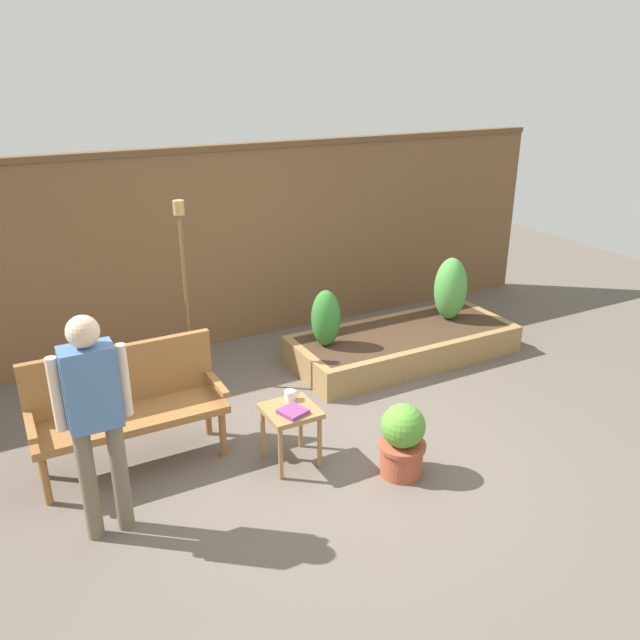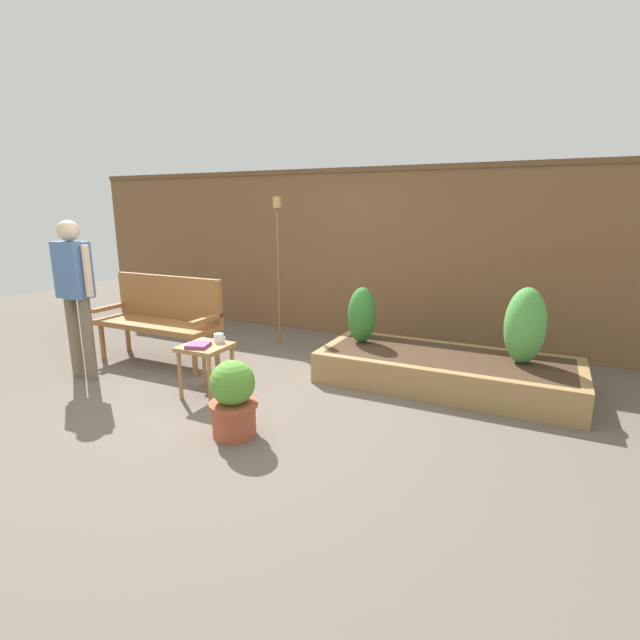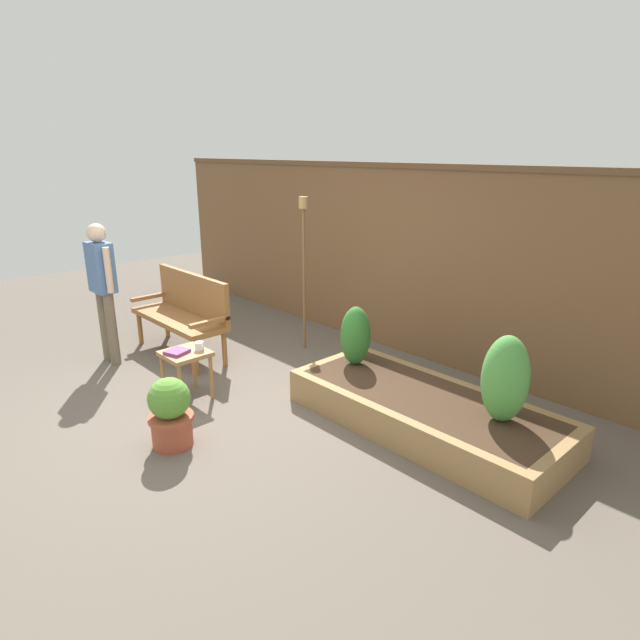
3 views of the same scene
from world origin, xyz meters
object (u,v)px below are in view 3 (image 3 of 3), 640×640
Objects in this scene: side_table at (186,360)px; potted_boxwood at (170,412)px; cup_on_table at (200,346)px; shrub_far_corner at (505,379)px; garden_bench at (185,308)px; tiki_torch at (304,248)px; shrub_near_bench at (356,336)px; person_by_bench at (103,281)px; book_on_table at (177,352)px.

side_table is 0.87m from potted_boxwood.
shrub_far_corner is at bearing 24.76° from cup_on_table.
garden_bench reaches higher than potted_boxwood.
shrub_near_bench is at bearing -19.78° from tiki_torch.
shrub_far_corner is (1.55, 0.00, 0.06)m from shrub_near_bench.
garden_bench is 3.71m from shrub_far_corner.
tiki_torch is at bearing 58.21° from person_by_bench.
shrub_near_bench reaches higher than side_table.
side_table is at bearing -81.64° from tiki_torch.
potted_boxwood is at bearing -10.09° from person_by_bench.
shrub_near_bench is at bearing 17.23° from garden_bench.
shrub_near_bench is 2.84m from person_by_bench.
cup_on_table is 0.21× the size of shrub_near_bench.
book_on_table is (-0.07, -0.20, -0.02)m from cup_on_table.
shrub_near_bench is 0.84× the size of shrub_far_corner.
garden_bench is 7.81× the size of book_on_table.
shrub_far_corner reaches higher than shrub_near_bench.
cup_on_table is 1.78m from tiki_torch.
side_table is (1.09, -0.62, -0.15)m from garden_bench.
cup_on_table is 0.17× the size of shrub_far_corner.
person_by_bench is at bearing 165.88° from book_on_table.
side_table is at bearing -29.65° from garden_bench.
potted_boxwood reaches higher than cup_on_table.
person_by_bench is at bearing -112.72° from garden_bench.
tiki_torch is 1.15× the size of person_by_bench.
person_by_bench is (-1.42, -0.16, 0.54)m from side_table.
tiki_torch reaches higher than garden_bench.
garden_bench is 2.46× the size of potted_boxwood.
person_by_bench is at bearing -160.19° from shrub_far_corner.
garden_bench is 2.08× the size of shrub_far_corner.
garden_bench is at bearing 129.66° from book_on_table.
book_on_table is 0.27× the size of shrub_far_corner.
garden_bench is at bearing -127.32° from tiki_torch.
person_by_bench reaches higher than book_on_table.
potted_boxwood is 0.84× the size of shrub_far_corner.
cup_on_table is at bearing -155.24° from shrub_far_corner.
book_on_table reaches higher than side_table.
shrub_far_corner reaches higher than potted_boxwood.
garden_bench is 0.80× the size of tiki_torch.
potted_boxwood is at bearing -33.08° from garden_bench.
person_by_bench reaches higher than shrub_near_bench.
garden_bench reaches higher than shrub_near_bench.
cup_on_table is (0.06, 0.12, 0.12)m from side_table.
tiki_torch is 2.24m from person_by_bench.
shrub_far_corner is (2.49, 1.15, 0.13)m from cup_on_table.
shrub_far_corner reaches higher than book_on_table.
book_on_table is 1.48m from person_by_bench.
cup_on_table is at bearing -78.95° from tiki_torch.
tiki_torch is at bearing 160.22° from shrub_near_bench.
person_by_bench is (-1.17, -1.88, -0.29)m from tiki_torch.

